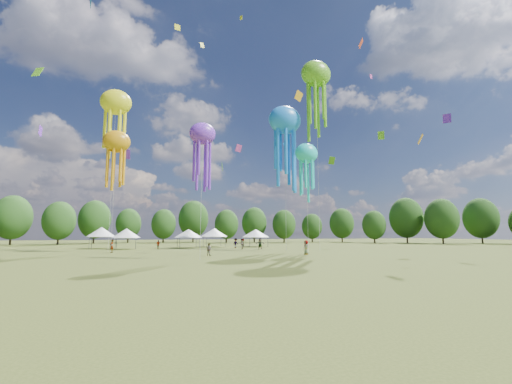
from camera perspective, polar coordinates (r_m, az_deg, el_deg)
name	(u,v)px	position (r m, az deg, el deg)	size (l,w,h in m)	color
ground	(458,302)	(15.99, 31.09, -15.71)	(300.00, 300.00, 0.00)	#384416
spectator_near	(209,250)	(41.62, -8.03, -9.67)	(0.74, 0.57, 1.52)	gray
spectators_far	(237,244)	(58.38, -3.29, -8.83)	(24.98, 28.42, 1.88)	gray
festival_tents	(186,233)	(67.12, -11.89, -6.82)	(34.75, 10.17, 3.90)	#47474C
show_kites	(247,124)	(55.39, -1.57, 11.47)	(37.06, 23.23, 32.29)	orange
small_kites	(226,77)	(59.47, -5.07, 18.94)	(66.33, 55.24, 38.82)	orange
treeline	(179,215)	(73.29, -12.96, -3.90)	(201.57, 95.24, 13.43)	#38281C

